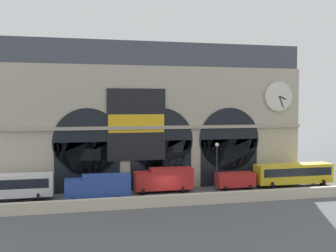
# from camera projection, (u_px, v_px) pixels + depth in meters

# --- Properties ---
(ground_plane) EXTENTS (200.00, 200.00, 0.00)m
(ground_plane) POSITION_uv_depth(u_px,v_px,m) (170.00, 197.00, 48.68)
(ground_plane) COLOR #54565B
(quay_parapet_wall) EXTENTS (90.00, 0.70, 1.26)m
(quay_parapet_wall) POSITION_uv_depth(u_px,v_px,m) (178.00, 200.00, 44.51)
(quay_parapet_wall) COLOR beige
(quay_parapet_wall) RESTS_ON ground
(station_building) EXTENTS (40.80, 5.79, 19.78)m
(station_building) POSITION_uv_depth(u_px,v_px,m) (157.00, 117.00, 55.62)
(station_building) COLOR #B2A891
(station_building) RESTS_ON ground
(bus_west) EXTENTS (11.00, 3.25, 3.10)m
(bus_west) POSITION_uv_depth(u_px,v_px,m) (5.00, 186.00, 46.58)
(bus_west) COLOR white
(bus_west) RESTS_ON ground
(box_truck_midwest) EXTENTS (7.50, 2.91, 3.12)m
(box_truck_midwest) POSITION_uv_depth(u_px,v_px,m) (99.00, 187.00, 46.33)
(box_truck_midwest) COLOR #28479E
(box_truck_midwest) RESTS_ON ground
(box_truck_center) EXTENTS (7.50, 2.91, 3.12)m
(box_truck_center) POSITION_uv_depth(u_px,v_px,m) (164.00, 179.00, 51.31)
(box_truck_center) COLOR red
(box_truck_center) RESTS_ON ground
(van_mideast) EXTENTS (5.20, 2.48, 2.20)m
(van_mideast) POSITION_uv_depth(u_px,v_px,m) (235.00, 180.00, 53.31)
(van_mideast) COLOR red
(van_mideast) RESTS_ON ground
(bus_east) EXTENTS (11.00, 3.25, 3.10)m
(bus_east) POSITION_uv_depth(u_px,v_px,m) (293.00, 173.00, 55.08)
(bus_east) COLOR gold
(bus_east) RESTS_ON ground
(street_lamp_quayside) EXTENTS (0.44, 0.44, 6.90)m
(street_lamp_quayside) POSITION_uv_depth(u_px,v_px,m) (217.00, 164.00, 46.17)
(street_lamp_quayside) COLOR black
(street_lamp_quayside) RESTS_ON ground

